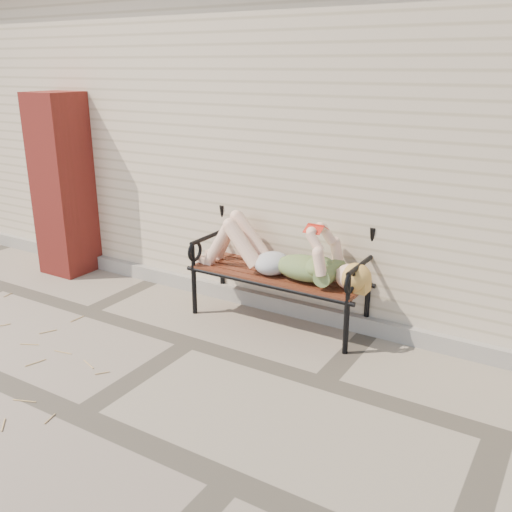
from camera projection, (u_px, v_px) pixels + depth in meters
The scene contains 7 objects.
ground at pixel (190, 343), 4.90m from camera, with size 80.00×80.00×0.00m, color gray.
house_wall at pixel (338, 132), 6.85m from camera, with size 8.00×4.00×3.00m, color #C5B39A.
foundation_strip at pixel (250, 297), 5.67m from camera, with size 8.00×0.10×0.15m, color gray.
brick_pillar at pixel (63, 185), 6.32m from camera, with size 0.50×0.50×2.00m, color maroon.
garden_bench at pixel (284, 254), 5.18m from camera, with size 1.76×0.70×1.14m.
reading_woman at pixel (278, 254), 5.05m from camera, with size 1.66×0.38×0.52m.
straw_scatter at pixel (4, 336), 5.01m from camera, with size 2.75×1.78×0.01m.
Camera 1 is at (2.77, -3.47, 2.28)m, focal length 40.00 mm.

